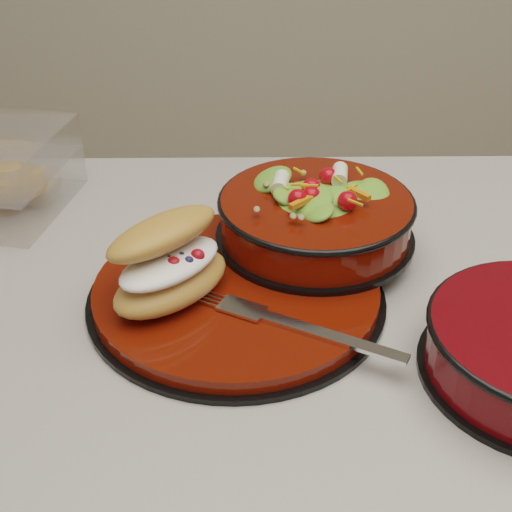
{
  "coord_description": "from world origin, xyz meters",
  "views": [
    {
      "loc": [
        -0.01,
        -0.55,
        1.33
      ],
      "look_at": [
        0.0,
        0.05,
        0.94
      ],
      "focal_mm": 50.0,
      "sensor_mm": 36.0,
      "label": 1
    }
  ],
  "objects_px": {
    "croissant": "(171,262)",
    "fork": "(303,328)",
    "dinner_plate": "(237,292)",
    "salad_bowl": "(316,211)"
  },
  "relations": [
    {
      "from": "croissant",
      "to": "fork",
      "type": "height_order",
      "value": "croissant"
    },
    {
      "from": "dinner_plate",
      "to": "fork",
      "type": "xyz_separation_m",
      "value": [
        0.06,
        -0.07,
        0.01
      ]
    },
    {
      "from": "croissant",
      "to": "fork",
      "type": "distance_m",
      "value": 0.14
    },
    {
      "from": "dinner_plate",
      "to": "fork",
      "type": "relative_size",
      "value": 1.75
    },
    {
      "from": "dinner_plate",
      "to": "croissant",
      "type": "height_order",
      "value": "croissant"
    },
    {
      "from": "salad_bowl",
      "to": "fork",
      "type": "bearing_deg",
      "value": -98.45
    },
    {
      "from": "salad_bowl",
      "to": "dinner_plate",
      "type": "bearing_deg",
      "value": -134.39
    },
    {
      "from": "dinner_plate",
      "to": "croissant",
      "type": "bearing_deg",
      "value": -166.15
    },
    {
      "from": "dinner_plate",
      "to": "salad_bowl",
      "type": "relative_size",
      "value": 1.38
    },
    {
      "from": "croissant",
      "to": "dinner_plate",
      "type": "bearing_deg",
      "value": -33.27
    }
  ]
}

